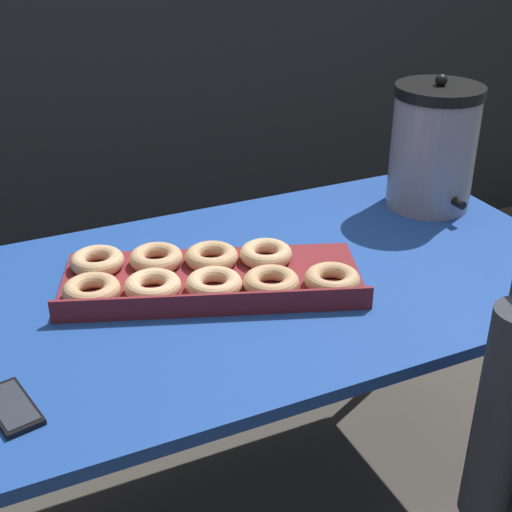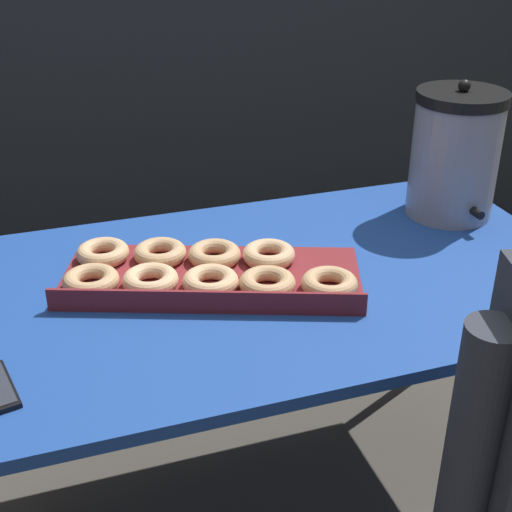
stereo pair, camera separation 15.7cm
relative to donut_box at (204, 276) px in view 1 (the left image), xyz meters
name	(u,v)px [view 1 (the left image)]	position (x,y,z in m)	size (l,w,h in m)	color
ground_plane	(269,500)	(0.15, -0.03, -0.73)	(12.00, 12.00, 0.00)	#4C473F
folding_table	(272,291)	(0.15, -0.03, -0.07)	(1.43, 0.83, 0.70)	#1E479E
donut_box	(204,276)	(0.00, 0.00, 0.00)	(0.71, 0.49, 0.05)	maroon
coffee_urn	(433,147)	(0.71, 0.16, 0.14)	(0.23, 0.26, 0.36)	#939399
cell_phone	(12,407)	(-0.45, -0.25, -0.02)	(0.09, 0.15, 0.01)	black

